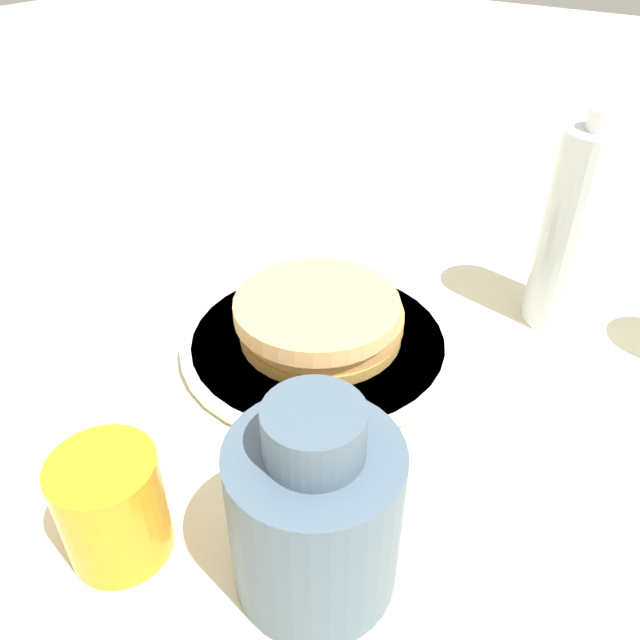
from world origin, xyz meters
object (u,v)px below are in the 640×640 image
(pancake_stack, at_px, (318,316))
(water_bottle_mid, at_px, (579,231))
(plate, at_px, (320,342))
(cream_jug, at_px, (315,511))
(juice_glass, at_px, (113,507))

(pancake_stack, relative_size, water_bottle_mid, 0.76)
(plate, xyz_separation_m, pancake_stack, (0.00, 0.00, 0.03))
(cream_jug, bearing_deg, juice_glass, 117.42)
(pancake_stack, bearing_deg, plate, -124.95)
(cream_jug, distance_m, water_bottle_mid, 0.38)
(plate, xyz_separation_m, juice_glass, (-0.25, -0.02, 0.03))
(water_bottle_mid, bearing_deg, plate, 137.57)
(plate, height_order, water_bottle_mid, water_bottle_mid)
(plate, relative_size, water_bottle_mid, 1.23)
(plate, xyz_separation_m, cream_jug, (-0.19, -0.14, 0.05))
(plate, distance_m, water_bottle_mid, 0.26)
(plate, distance_m, cream_jug, 0.24)
(cream_jug, bearing_deg, pancake_stack, 35.52)
(cream_jug, xyz_separation_m, water_bottle_mid, (0.37, -0.03, 0.04))
(plate, distance_m, juice_glass, 0.26)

